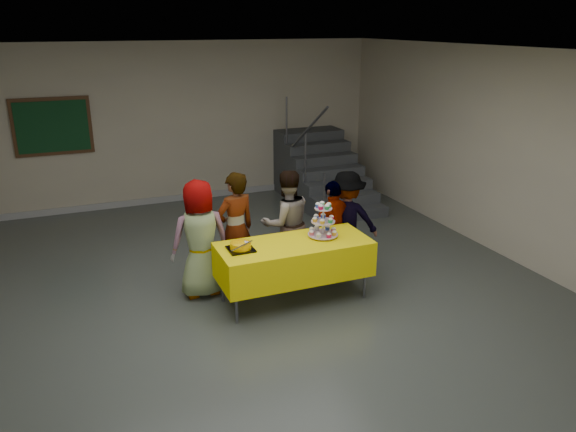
% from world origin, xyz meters
% --- Properties ---
extents(room_shell, '(10.00, 10.04, 3.02)m').
position_xyz_m(room_shell, '(0.00, 0.02, 2.13)').
color(room_shell, '#4C514C').
rests_on(room_shell, ground).
extents(bake_table, '(1.88, 0.78, 0.77)m').
position_xyz_m(bake_table, '(0.55, 0.32, 0.56)').
color(bake_table, '#595960').
rests_on(bake_table, ground).
extents(cupcake_stand, '(0.38, 0.38, 0.44)m').
position_xyz_m(cupcake_stand, '(0.97, 0.38, 0.95)').
color(cupcake_stand, silver).
rests_on(cupcake_stand, bake_table).
extents(bear_cake, '(0.32, 0.36, 0.12)m').
position_xyz_m(bear_cake, '(-0.12, 0.35, 0.83)').
color(bear_cake, black).
rests_on(bear_cake, bake_table).
extents(schoolchild_a, '(0.75, 0.50, 1.51)m').
position_xyz_m(schoolchild_a, '(-0.47, 0.91, 0.76)').
color(schoolchild_a, slate).
rests_on(schoolchild_a, ground).
extents(schoolchild_b, '(0.64, 0.51, 1.54)m').
position_xyz_m(schoolchild_b, '(0.03, 1.04, 0.77)').
color(schoolchild_b, slate).
rests_on(schoolchild_b, ground).
extents(schoolchild_c, '(0.73, 0.58, 1.48)m').
position_xyz_m(schoolchild_c, '(0.76, 1.09, 0.74)').
color(schoolchild_c, slate).
rests_on(schoolchild_c, ground).
extents(schoolchild_d, '(0.84, 0.56, 1.33)m').
position_xyz_m(schoolchild_d, '(1.35, 0.84, 0.66)').
color(schoolchild_d, slate).
rests_on(schoolchild_d, ground).
extents(schoolchild_e, '(1.02, 0.76, 1.41)m').
position_xyz_m(schoolchild_e, '(1.60, 0.95, 0.70)').
color(schoolchild_e, slate).
rests_on(schoolchild_e, ground).
extents(staircase, '(1.30, 2.40, 2.04)m').
position_xyz_m(staircase, '(2.70, 4.13, 0.49)').
color(staircase, '#424447').
rests_on(staircase, ground).
extents(noticeboard, '(1.30, 0.05, 1.00)m').
position_xyz_m(noticeboard, '(-2.05, 4.96, 1.60)').
color(noticeboard, '#472B16').
rests_on(noticeboard, ground).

